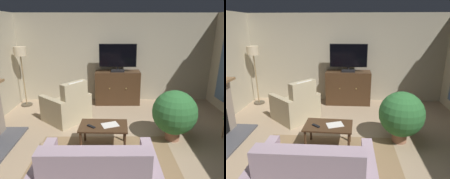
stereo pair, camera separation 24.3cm
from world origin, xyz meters
TOP-DOWN VIEW (x-y plane):
  - ground_plane at (0.00, 0.00)m, footprint 6.34×6.11m
  - wall_back at (0.00, 2.81)m, footprint 6.34×0.10m
  - rug_central at (-0.25, -0.34)m, footprint 2.47×1.66m
  - tv_cabinet at (0.07, 2.46)m, footprint 1.28×0.53m
  - television at (0.07, 2.40)m, footprint 1.04×0.20m
  - coffee_table at (-0.27, 0.12)m, footprint 0.91×0.56m
  - tv_remote at (-0.49, 0.05)m, footprint 0.16×0.14m
  - folded_newspaper at (-0.14, 0.13)m, footprint 0.36×0.31m
  - armchair_facing_sofa at (-1.18, 1.31)m, footprint 1.25×1.26m
  - potted_plant_on_hearth_side at (1.13, 0.42)m, footprint 0.87×0.87m
  - cat at (-1.34, -0.20)m, footprint 0.25×0.68m
  - floor_lamp at (-2.58, 2.28)m, footprint 0.32×0.32m

SIDE VIEW (x-z plane):
  - ground_plane at x=0.00m, z-range -0.04..0.00m
  - rug_central at x=-0.25m, z-range 0.00..0.01m
  - cat at x=-1.34m, z-range -0.01..0.20m
  - armchair_facing_sofa at x=-1.18m, z-range -0.19..0.85m
  - coffee_table at x=-0.27m, z-range 0.17..0.64m
  - tv_cabinet at x=0.07m, z-range -0.02..0.95m
  - folded_newspaper at x=-0.14m, z-range 0.47..0.47m
  - tv_remote at x=-0.49m, z-range 0.47..0.49m
  - potted_plant_on_hearth_side at x=1.13m, z-range 0.06..1.09m
  - wall_back at x=0.00m, z-range 0.00..2.57m
  - floor_lamp at x=-2.58m, z-range 0.49..2.18m
  - television at x=0.07m, z-range 0.99..1.77m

